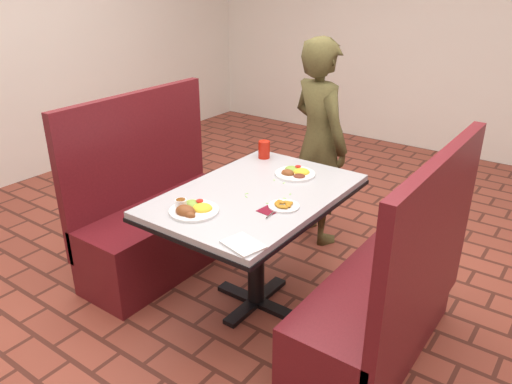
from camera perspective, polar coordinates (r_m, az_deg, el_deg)
dining_table at (r=2.81m, az=0.00°, el=-1.79°), size 0.81×1.21×0.75m
booth_bench_left at (r=3.44m, az=-10.86°, el=-3.23°), size 0.47×1.20×1.17m
booth_bench_right at (r=2.66m, az=14.42°, el=-12.48°), size 0.47×1.20×1.17m
diner_person at (r=3.63m, az=7.21°, el=5.58°), size 0.64×0.55×1.49m
near_dinner_plate at (r=2.55m, az=-7.26°, el=-1.74°), size 0.25×0.25×0.08m
far_dinner_plate at (r=3.01m, az=4.55°, el=2.36°), size 0.24×0.24×0.06m
plantain_plate at (r=2.59m, az=3.21°, el=-1.54°), size 0.16×0.16×0.02m
maroon_napkin at (r=2.56m, az=1.44°, el=-2.15°), size 0.10×0.10×0.00m
spoon_utensil at (r=2.52m, az=1.81°, el=-2.50°), size 0.02×0.12×0.00m
red_tumbler at (r=3.27m, az=0.93°, el=4.87°), size 0.08×0.08×0.11m
paper_napkin at (r=2.24m, az=-1.48°, el=-6.04°), size 0.21×0.18×0.01m
knife_utensil at (r=2.54m, az=-6.43°, el=-2.25°), size 0.02×0.19×0.00m
fork_utensil at (r=2.56m, az=-5.93°, el=-2.04°), size 0.01×0.17×0.00m
lettuce_shreds at (r=2.79m, az=1.39°, el=0.23°), size 0.28×0.32×0.00m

